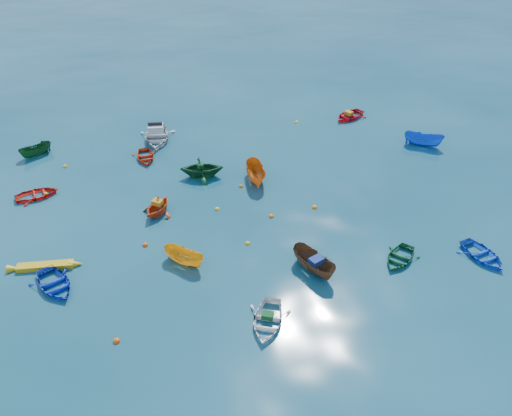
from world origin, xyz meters
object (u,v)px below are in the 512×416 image
object	(u,v)px
kayak_yellow	(46,268)
motorboat_white	(157,140)
dinghy_blue_se	(482,258)
dinghy_white_near	(267,323)
dinghy_blue_sw	(55,287)

from	to	relation	value
kayak_yellow	motorboat_white	size ratio (longest dim) A/B	0.91
dinghy_blue_se	kayak_yellow	size ratio (longest dim) A/B	0.77
motorboat_white	dinghy_white_near	bearing A→B (deg)	-72.27
dinghy_blue_se	motorboat_white	size ratio (longest dim) A/B	0.70
motorboat_white	dinghy_blue_sw	bearing A→B (deg)	-104.56
dinghy_blue_sw	kayak_yellow	size ratio (longest dim) A/B	0.82
dinghy_white_near	dinghy_blue_se	xyz separation A→B (m)	(13.36, 0.77, 0.00)
dinghy_white_near	motorboat_white	xyz separation A→B (m)	(-1.96, 21.49, 0.00)
dinghy_blue_sw	dinghy_blue_se	bearing A→B (deg)	-34.07
dinghy_blue_sw	dinghy_blue_se	distance (m)	23.83
dinghy_blue_sw	motorboat_white	distance (m)	17.41
dinghy_blue_se	kayak_yellow	xyz separation A→B (m)	(-23.75, 7.01, 0.00)
dinghy_white_near	motorboat_white	distance (m)	21.58
kayak_yellow	motorboat_white	distance (m)	16.10
dinghy_blue_se	dinghy_white_near	bearing A→B (deg)	176.50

